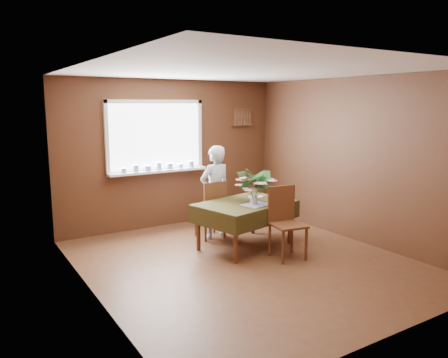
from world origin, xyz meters
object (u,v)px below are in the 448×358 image
dining_table (245,208)px  flower_bouquet (254,184)px  chair_far (212,207)px  seated_woman (215,192)px  chair_near (285,219)px

dining_table → flower_bouquet: flower_bouquet is taller
chair_far → seated_woman: 0.24m
chair_near → flower_bouquet: flower_bouquet is taller
chair_near → flower_bouquet: (-0.20, 0.45, 0.43)m
chair_near → seated_woman: seated_woman is taller
seated_woman → flower_bouquet: 0.84m
chair_far → seated_woman: size_ratio=0.63×
dining_table → seated_woman: 0.65m
dining_table → chair_near: chair_near is taller
chair_near → seated_woman: 1.31m
chair_far → flower_bouquet: flower_bouquet is taller
chair_far → chair_near: (0.43, -1.23, 0.03)m
dining_table → chair_far: size_ratio=1.71×
chair_far → chair_near: bearing=111.6°
dining_table → seated_woman: bearing=90.0°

